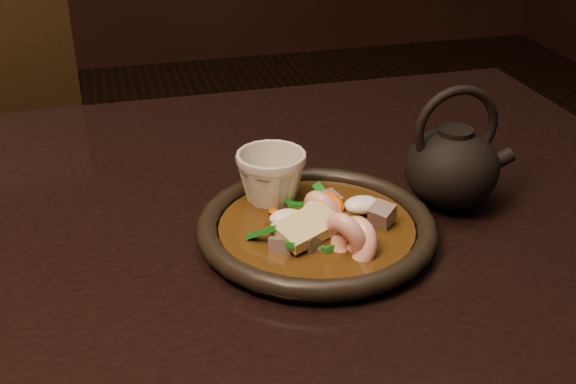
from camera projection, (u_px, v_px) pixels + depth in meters
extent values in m
cube|color=black|center=(20.00, 282.00, 0.75)|extent=(1.60, 0.90, 0.04)
cylinder|color=black|center=(453.00, 279.00, 1.40)|extent=(0.06, 0.06, 0.71)
cylinder|color=black|center=(68.00, 235.00, 1.81)|extent=(0.04, 0.04, 0.43)
cylinder|color=black|center=(95.00, 316.00, 1.52)|extent=(0.04, 0.04, 0.43)
cylinder|color=black|center=(316.00, 235.00, 0.78)|extent=(0.24, 0.24, 0.01)
torus|color=black|center=(317.00, 226.00, 0.78)|extent=(0.26, 0.26, 0.02)
cylinder|color=#3B230A|center=(317.00, 229.00, 0.78)|extent=(0.21, 0.21, 0.01)
ellipsoid|color=#3B230A|center=(317.00, 229.00, 0.78)|extent=(0.12, 0.11, 0.03)
torus|color=#FFBAA1|center=(324.00, 212.00, 0.80)|extent=(0.06, 0.06, 0.05)
torus|color=#FFBAA1|center=(353.00, 246.00, 0.73)|extent=(0.06, 0.07, 0.05)
torus|color=#FFBAA1|center=(347.00, 236.00, 0.73)|extent=(0.06, 0.06, 0.05)
cube|color=#7B6359|center=(304.00, 220.00, 0.79)|extent=(0.03, 0.04, 0.03)
cube|color=#7B6359|center=(309.00, 239.00, 0.74)|extent=(0.03, 0.03, 0.02)
cube|color=#7B6359|center=(282.00, 245.00, 0.74)|extent=(0.03, 0.04, 0.03)
cube|color=#7B6359|center=(328.00, 203.00, 0.80)|extent=(0.03, 0.03, 0.02)
cube|color=#7B6359|center=(382.00, 215.00, 0.77)|extent=(0.04, 0.04, 0.03)
cube|color=#7B6359|center=(314.00, 218.00, 0.77)|extent=(0.03, 0.03, 0.02)
cylinder|color=orange|center=(341.00, 222.00, 0.76)|extent=(0.05, 0.05, 0.03)
cylinder|color=orange|center=(330.00, 203.00, 0.79)|extent=(0.04, 0.05, 0.04)
cylinder|color=orange|center=(284.00, 216.00, 0.79)|extent=(0.05, 0.05, 0.03)
cylinder|color=orange|center=(316.00, 222.00, 0.78)|extent=(0.05, 0.05, 0.03)
cylinder|color=orange|center=(328.00, 209.00, 0.79)|extent=(0.04, 0.03, 0.04)
cube|color=#15721A|center=(304.00, 206.00, 0.80)|extent=(0.04, 0.01, 0.02)
cube|color=#15721A|center=(263.00, 232.00, 0.74)|extent=(0.04, 0.03, 0.03)
cube|color=#15721A|center=(324.00, 197.00, 0.81)|extent=(0.02, 0.03, 0.03)
cube|color=#15721A|center=(290.00, 241.00, 0.73)|extent=(0.02, 0.04, 0.02)
cube|color=#15721A|center=(297.00, 225.00, 0.77)|extent=(0.02, 0.04, 0.02)
cube|color=#15721A|center=(294.00, 205.00, 0.81)|extent=(0.03, 0.03, 0.02)
cube|color=#15721A|center=(337.00, 245.00, 0.74)|extent=(0.04, 0.02, 0.01)
ellipsoid|color=white|center=(362.00, 205.00, 0.79)|extent=(0.04, 0.03, 0.02)
ellipsoid|color=white|center=(286.00, 233.00, 0.75)|extent=(0.03, 0.04, 0.02)
ellipsoid|color=white|center=(287.00, 217.00, 0.77)|extent=(0.04, 0.03, 0.02)
ellipsoid|color=white|center=(318.00, 212.00, 0.78)|extent=(0.03, 0.04, 0.02)
ellipsoid|color=white|center=(327.00, 225.00, 0.76)|extent=(0.04, 0.02, 0.02)
ellipsoid|color=white|center=(297.00, 222.00, 0.76)|extent=(0.03, 0.03, 0.02)
cube|color=#E4D388|center=(308.00, 227.00, 0.74)|extent=(0.08, 0.06, 0.03)
imported|color=beige|center=(271.00, 181.00, 0.82)|extent=(0.09, 0.08, 0.08)
ellipsoid|color=black|center=(452.00, 168.00, 0.83)|extent=(0.11, 0.11, 0.09)
cylinder|color=black|center=(455.00, 136.00, 0.81)|extent=(0.04, 0.04, 0.02)
cylinder|color=black|center=(494.00, 163.00, 0.84)|extent=(0.05, 0.02, 0.04)
torus|color=black|center=(456.00, 128.00, 0.80)|extent=(0.10, 0.01, 0.10)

